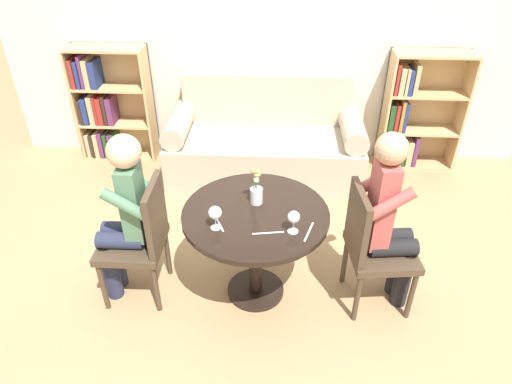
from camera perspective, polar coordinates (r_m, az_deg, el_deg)
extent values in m
plane|color=tan|center=(3.34, -0.05, -12.26)|extent=(16.00, 16.00, 0.00)
cube|color=silver|center=(4.52, 1.51, 20.35)|extent=(5.20, 0.05, 2.70)
cylinder|color=black|center=(2.89, -0.05, -2.82)|extent=(0.94, 0.94, 0.03)
cylinder|color=black|center=(3.10, -0.05, -7.80)|extent=(0.09, 0.09, 0.64)
cylinder|color=black|center=(3.33, -0.05, -12.08)|extent=(0.40, 0.40, 0.03)
cube|color=#B7A893|center=(4.49, 1.10, 4.60)|extent=(1.86, 0.80, 0.42)
cube|color=#B7A893|center=(4.58, 1.32, 11.59)|extent=(1.64, 0.16, 0.50)
cylinder|color=#B7A893|center=(4.45, -9.58, 8.42)|extent=(0.22, 0.72, 0.22)
cylinder|color=#B7A893|center=(4.40, 11.96, 7.85)|extent=(0.22, 0.72, 0.22)
cube|color=tan|center=(4.99, -16.84, 10.95)|extent=(0.75, 0.02, 1.16)
cube|color=tan|center=(5.01, -21.26, 10.19)|extent=(0.02, 0.28, 1.16)
cube|color=tan|center=(4.77, -13.11, 10.45)|extent=(0.02, 0.28, 1.16)
cube|color=tan|center=(5.12, -16.23, 4.53)|extent=(0.71, 0.28, 0.02)
cube|color=tan|center=(4.95, -16.92, 8.34)|extent=(0.71, 0.28, 0.02)
cube|color=tan|center=(4.81, -17.67, 12.40)|extent=(0.71, 0.28, 0.02)
cube|color=tan|center=(4.69, -18.49, 16.68)|extent=(0.71, 0.28, 0.02)
cube|color=tan|center=(5.16, -19.88, 5.84)|extent=(0.03, 0.23, 0.26)
cube|color=#332319|center=(5.15, -19.41, 5.82)|extent=(0.03, 0.23, 0.25)
cube|color=tan|center=(5.13, -18.98, 5.89)|extent=(0.04, 0.23, 0.26)
cube|color=#602D5B|center=(5.11, -18.47, 5.97)|extent=(0.04, 0.23, 0.28)
cube|color=#234723|center=(5.09, -17.93, 5.88)|extent=(0.03, 0.23, 0.26)
cube|color=#602D5B|center=(5.08, -17.46, 5.88)|extent=(0.03, 0.23, 0.26)
cube|color=#234723|center=(5.07, -17.08, 5.90)|extent=(0.03, 0.23, 0.26)
cube|color=#332319|center=(5.01, -20.74, 9.62)|extent=(0.03, 0.23, 0.25)
cube|color=navy|center=(4.99, -20.26, 9.75)|extent=(0.05, 0.23, 0.27)
cube|color=tan|center=(4.96, -19.59, 9.88)|extent=(0.05, 0.23, 0.29)
cube|color=maroon|center=(4.94, -19.11, 9.90)|extent=(0.03, 0.23, 0.29)
cube|color=maroon|center=(4.93, -18.62, 9.84)|extent=(0.05, 0.23, 0.28)
cube|color=#332319|center=(4.91, -18.08, 9.99)|extent=(0.03, 0.23, 0.30)
cube|color=#602D5B|center=(4.90, -17.52, 9.87)|extent=(0.05, 0.23, 0.28)
cube|color=maroon|center=(4.88, -21.63, 13.79)|extent=(0.04, 0.23, 0.28)
cube|color=navy|center=(4.86, -21.08, 13.75)|extent=(0.04, 0.23, 0.26)
cube|color=#602D5B|center=(4.83, -20.66, 14.08)|extent=(0.03, 0.23, 0.32)
cube|color=tan|center=(4.82, -20.11, 13.89)|extent=(0.05, 0.23, 0.27)
cube|color=navy|center=(4.80, -19.38, 13.84)|extent=(0.05, 0.23, 0.26)
cube|color=tan|center=(4.91, 19.79, 10.01)|extent=(0.75, 0.02, 1.16)
cube|color=tan|center=(4.70, 15.85, 9.71)|extent=(0.02, 0.28, 1.16)
cube|color=tan|center=(4.91, 24.24, 9.02)|extent=(0.02, 0.28, 1.16)
cube|color=tan|center=(5.04, 18.90, 3.53)|extent=(0.71, 0.28, 0.02)
cube|color=tan|center=(4.87, 19.71, 7.37)|extent=(0.71, 0.28, 0.02)
cube|color=tan|center=(4.73, 20.59, 11.46)|extent=(0.71, 0.28, 0.02)
cube|color=tan|center=(4.61, 21.55, 15.78)|extent=(0.71, 0.28, 0.02)
cube|color=#602D5B|center=(4.88, 15.61, 5.29)|extent=(0.03, 0.23, 0.30)
cube|color=#234723|center=(4.90, 15.98, 4.98)|extent=(0.03, 0.23, 0.24)
cube|color=navy|center=(4.90, 16.49, 5.13)|extent=(0.04, 0.23, 0.28)
cube|color=olive|center=(4.92, 17.15, 4.99)|extent=(0.05, 0.23, 0.26)
cube|color=#234723|center=(4.94, 17.73, 4.92)|extent=(0.04, 0.23, 0.25)
cube|color=tan|center=(4.95, 18.42, 4.96)|extent=(0.05, 0.23, 0.27)
cube|color=#602D5B|center=(4.95, 19.09, 5.21)|extent=(0.04, 0.23, 0.32)
cube|color=#234723|center=(4.72, 16.40, 9.17)|extent=(0.05, 0.23, 0.27)
cube|color=maroon|center=(4.74, 17.00, 9.14)|extent=(0.03, 0.23, 0.28)
cube|color=olive|center=(4.74, 17.59, 9.32)|extent=(0.03, 0.23, 0.32)
cube|color=navy|center=(4.75, 17.99, 9.19)|extent=(0.03, 0.23, 0.30)
cube|color=maroon|center=(4.58, 17.06, 13.56)|extent=(0.03, 0.23, 0.29)
cube|color=tan|center=(4.60, 17.60, 13.29)|extent=(0.05, 0.23, 0.25)
cube|color=tan|center=(4.61, 18.17, 13.21)|extent=(0.03, 0.23, 0.25)
cube|color=navy|center=(4.62, 18.59, 13.11)|extent=(0.03, 0.23, 0.24)
cube|color=tan|center=(4.63, 19.20, 13.33)|extent=(0.04, 0.23, 0.28)
cylinder|color=#473828|center=(3.50, -16.73, -7.06)|extent=(0.04, 0.04, 0.40)
cylinder|color=#473828|center=(3.25, -18.56, -11.14)|extent=(0.04, 0.04, 0.40)
cylinder|color=#473828|center=(3.40, -10.99, -7.43)|extent=(0.04, 0.04, 0.40)
cylinder|color=#473828|center=(3.15, -12.36, -11.70)|extent=(0.04, 0.04, 0.40)
cube|color=#473828|center=(3.17, -15.25, -6.29)|extent=(0.42, 0.42, 0.05)
cube|color=#473828|center=(2.97, -12.46, -2.80)|extent=(0.04, 0.38, 0.45)
cylinder|color=#473828|center=(3.20, 18.83, -12.12)|extent=(0.04, 0.04, 0.40)
cylinder|color=#473828|center=(3.44, 16.89, -7.91)|extent=(0.04, 0.04, 0.40)
cylinder|color=#473828|center=(3.09, 12.52, -12.78)|extent=(0.04, 0.04, 0.40)
cylinder|color=#473828|center=(3.34, 11.05, -8.36)|extent=(0.04, 0.04, 0.40)
cube|color=#473828|center=(3.11, 15.43, -7.24)|extent=(0.47, 0.47, 0.05)
cube|color=#473828|center=(2.90, 12.60, -3.77)|extent=(0.08, 0.38, 0.45)
cylinder|color=#282D47|center=(3.39, -17.11, -8.12)|extent=(0.11, 0.11, 0.45)
cylinder|color=#282D47|center=(3.31, -17.67, -9.38)|extent=(0.11, 0.11, 0.45)
cylinder|color=#282D47|center=(3.18, -16.05, -4.57)|extent=(0.30, 0.11, 0.11)
cylinder|color=#282D47|center=(3.10, -16.61, -5.83)|extent=(0.30, 0.11, 0.11)
cube|color=#517A5B|center=(2.95, -15.12, -1.28)|extent=(0.12, 0.20, 0.52)
cylinder|color=#517A5B|center=(3.02, -14.66, 1.40)|extent=(0.29, 0.07, 0.23)
cylinder|color=#517A5B|center=(2.80, -16.08, -1.57)|extent=(0.29, 0.07, 0.23)
sphere|color=beige|center=(2.76, -16.22, 4.90)|extent=(0.21, 0.21, 0.21)
cylinder|color=black|center=(3.26, 17.86, -10.23)|extent=(0.11, 0.11, 0.45)
cylinder|color=black|center=(3.33, 17.27, -8.94)|extent=(0.11, 0.11, 0.45)
cylinder|color=black|center=(3.05, 16.80, -6.70)|extent=(0.31, 0.14, 0.11)
cylinder|color=black|center=(3.12, 16.20, -5.40)|extent=(0.31, 0.14, 0.11)
cube|color=#B2514C|center=(2.87, 15.37, -1.61)|extent=(0.14, 0.21, 0.59)
cylinder|color=#B2514C|center=(2.71, 16.47, -1.54)|extent=(0.29, 0.10, 0.23)
cylinder|color=#B2514C|center=(2.92, 14.93, 1.52)|extent=(0.29, 0.10, 0.23)
sphere|color=tan|center=(2.67, 16.61, 5.20)|extent=(0.19, 0.19, 0.19)
cylinder|color=white|center=(2.76, -5.03, -4.44)|extent=(0.06, 0.06, 0.00)
cylinder|color=white|center=(2.74, -5.07, -3.78)|extent=(0.01, 0.01, 0.08)
sphere|color=white|center=(2.69, -5.14, -2.59)|extent=(0.08, 0.08, 0.08)
cylinder|color=white|center=(2.73, 4.64, -4.91)|extent=(0.06, 0.06, 0.00)
cylinder|color=white|center=(2.70, 4.68, -4.26)|extent=(0.01, 0.01, 0.08)
sphere|color=white|center=(2.66, 4.74, -3.12)|extent=(0.07, 0.07, 0.07)
sphere|color=maroon|center=(2.67, 4.73, -3.28)|extent=(0.05, 0.05, 0.05)
cylinder|color=silver|center=(2.93, -0.02, -0.46)|extent=(0.08, 0.08, 0.11)
cylinder|color=#4C7A42|center=(2.88, 0.25, 1.37)|extent=(0.01, 0.01, 0.10)
sphere|color=#EACC4C|center=(2.85, 0.25, 2.24)|extent=(0.04, 0.04, 0.04)
cylinder|color=#4C7A42|center=(2.86, -0.29, 1.47)|extent=(0.00, 0.01, 0.13)
sphere|color=#E07F4C|center=(2.82, -0.30, 2.61)|extent=(0.04, 0.04, 0.04)
cylinder|color=#4C7A42|center=(2.87, 0.00, 1.53)|extent=(0.00, 0.01, 0.13)
sphere|color=#EACC4C|center=(2.83, 0.00, 2.64)|extent=(0.04, 0.04, 0.04)
cylinder|color=#4C7A42|center=(2.88, -0.04, 1.37)|extent=(0.01, 0.01, 0.11)
sphere|color=silver|center=(2.85, -0.04, 2.28)|extent=(0.04, 0.04, 0.04)
cylinder|color=#4C7A42|center=(2.88, 0.09, 0.94)|extent=(0.01, 0.01, 0.07)
sphere|color=silver|center=(2.86, 0.09, 1.50)|extent=(0.04, 0.04, 0.04)
cube|color=silver|center=(2.80, -4.71, -3.82)|extent=(0.09, 0.18, 0.00)
cube|color=silver|center=(2.74, 6.63, -4.96)|extent=(0.07, 0.18, 0.00)
cube|color=silver|center=(2.71, 1.53, -5.13)|extent=(0.19, 0.04, 0.00)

